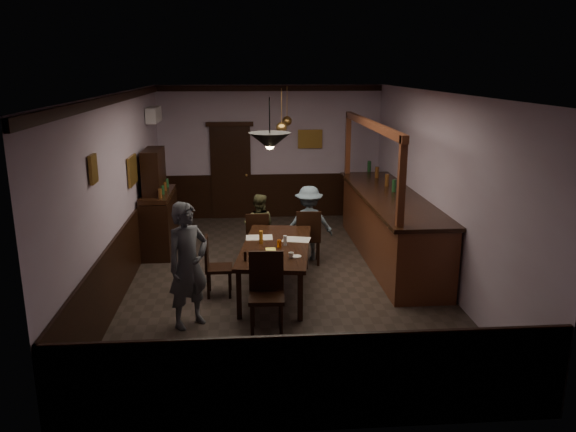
{
  "coord_description": "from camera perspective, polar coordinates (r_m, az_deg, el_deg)",
  "views": [
    {
      "loc": [
        -0.59,
        -8.63,
        3.38
      ],
      "look_at": [
        0.06,
        -0.3,
        1.15
      ],
      "focal_mm": 35.0,
      "sensor_mm": 36.0,
      "label": 1
    }
  ],
  "objects": [
    {
      "name": "newspaper_left",
      "position": [
        8.91,
        -2.94,
        -2.2
      ],
      "size": [
        0.42,
        0.3,
        0.01
      ],
      "primitive_type": "cube",
      "rotation": [
        0.0,
        0.0,
        -0.01
      ],
      "color": "silver",
      "rests_on": "dining_table"
    },
    {
      "name": "pastry_plate",
      "position": [
        8.02,
        -2.1,
        -4.15
      ],
      "size": [
        0.22,
        0.22,
        0.01
      ],
      "primitive_type": "cylinder",
      "color": "white",
      "rests_on": "dining_table"
    },
    {
      "name": "picture_back",
      "position": [
        12.77,
        2.26,
        7.82
      ],
      "size": [
        0.55,
        0.04,
        0.42
      ],
      "color": "olive",
      "rests_on": "ground"
    },
    {
      "name": "water_glass",
      "position": [
        8.52,
        -0.3,
        -2.49
      ],
      "size": [
        0.06,
        0.06,
        0.15
      ],
      "primitive_type": "cylinder",
      "color": "silver",
      "rests_on": "dining_table"
    },
    {
      "name": "dining_table",
      "position": [
        8.57,
        -1.23,
        -3.37
      ],
      "size": [
        1.31,
        2.32,
        0.75
      ],
      "rotation": [
        0.0,
        0.0,
        -0.15
      ],
      "color": "black",
      "rests_on": "ground"
    },
    {
      "name": "napkin",
      "position": [
        8.36,
        -1.77,
        -3.38
      ],
      "size": [
        0.17,
        0.17,
        0.0
      ],
      "primitive_type": "cube",
      "rotation": [
        0.0,
        0.0,
        -0.15
      ],
      "color": "#F8EB5B",
      "rests_on": "dining_table"
    },
    {
      "name": "pastry_ring_a",
      "position": [
        8.07,
        -1.92,
        -3.82
      ],
      "size": [
        0.13,
        0.13,
        0.04
      ],
      "primitive_type": "torus",
      "color": "#C68C47",
      "rests_on": "pastry_plate"
    },
    {
      "name": "coffee_cup",
      "position": [
        7.95,
        0.31,
        -3.98
      ],
      "size": [
        0.09,
        0.09,
        0.07
      ],
      "primitive_type": "imported",
      "rotation": [
        0.0,
        0.0,
        -0.15
      ],
      "color": "white",
      "rests_on": "saucer"
    },
    {
      "name": "person_seated_left",
      "position": [
        10.12,
        -2.98,
        -1.05
      ],
      "size": [
        0.67,
        0.58,
        1.19
      ],
      "primitive_type": "imported",
      "rotation": [
        0.0,
        0.0,
        2.89
      ],
      "color": "#4B4A2D",
      "rests_on": "ground"
    },
    {
      "name": "picture_left_large",
      "position": [
        9.76,
        -15.52,
        4.49
      ],
      "size": [
        0.04,
        0.62,
        0.48
      ],
      "color": "olive",
      "rests_on": "ground"
    },
    {
      "name": "picture_left_small",
      "position": [
        7.38,
        -19.18,
        4.53
      ],
      "size": [
        0.04,
        0.28,
        0.36
      ],
      "color": "olive",
      "rests_on": "ground"
    },
    {
      "name": "door_back",
      "position": [
        12.8,
        -5.83,
        4.37
      ],
      "size": [
        0.9,
        0.06,
        2.1
      ],
      "primitive_type": "cube",
      "color": "black",
      "rests_on": "ground"
    },
    {
      "name": "sideboard",
      "position": [
        10.73,
        -13.05,
        0.5
      ],
      "size": [
        0.52,
        1.46,
        1.93
      ],
      "color": "black",
      "rests_on": "ground"
    },
    {
      "name": "pendant_brass_far",
      "position": [
        11.66,
        -0.1,
        9.62
      ],
      "size": [
        0.2,
        0.2,
        0.81
      ],
      "color": "#BF8C3F",
      "rests_on": "ground"
    },
    {
      "name": "person_seated_right",
      "position": [
        10.03,
        2.12,
        -0.72
      ],
      "size": [
        0.87,
        0.5,
        1.34
      ],
      "primitive_type": "imported",
      "rotation": [
        0.0,
        0.0,
        3.14
      ],
      "color": "slate",
      "rests_on": "ground"
    },
    {
      "name": "bar_counter",
      "position": [
        10.26,
        10.26,
        -0.88
      ],
      "size": [
        1.03,
        4.43,
        2.48
      ],
      "color": "#552616",
      "rests_on": "ground"
    },
    {
      "name": "pendant_iron",
      "position": [
        7.4,
        -1.86,
        7.61
      ],
      "size": [
        0.56,
        0.56,
        0.67
      ],
      "color": "black",
      "rests_on": "ground"
    },
    {
      "name": "ac_unit",
      "position": [
        11.7,
        -13.49,
        9.98
      ],
      "size": [
        0.2,
        0.85,
        0.3
      ],
      "color": "white",
      "rests_on": "ground"
    },
    {
      "name": "saucer",
      "position": [
        8.03,
        0.84,
        -4.12
      ],
      "size": [
        0.15,
        0.15,
        0.01
      ],
      "primitive_type": "cylinder",
      "color": "white",
      "rests_on": "dining_table"
    },
    {
      "name": "pendant_brass_mid",
      "position": [
        10.37,
        -0.66,
        8.95
      ],
      "size": [
        0.2,
        0.2,
        0.81
      ],
      "color": "#BF8C3F",
      "rests_on": "ground"
    },
    {
      "name": "chair_far_left",
      "position": [
        9.88,
        -3.11,
        -1.99
      ],
      "size": [
        0.41,
        0.41,
        0.92
      ],
      "rotation": [
        0.0,
        0.0,
        3.11
      ],
      "color": "black",
      "rests_on": "ground"
    },
    {
      "name": "chair_near",
      "position": [
        7.38,
        -2.21,
        -7.38
      ],
      "size": [
        0.47,
        0.47,
        1.05
      ],
      "rotation": [
        0.0,
        0.0,
        -0.04
      ],
      "color": "black",
      "rests_on": "ground"
    },
    {
      "name": "beer_glass",
      "position": [
        8.6,
        -2.76,
        -2.17
      ],
      "size": [
        0.06,
        0.06,
        0.2
      ],
      "primitive_type": "cylinder",
      "color": "#BF721E",
      "rests_on": "dining_table"
    },
    {
      "name": "newspaper_right",
      "position": [
        8.8,
        0.86,
        -2.41
      ],
      "size": [
        0.48,
        0.4,
        0.01
      ],
      "primitive_type": "cube",
      "rotation": [
        0.0,
        0.0,
        -0.25
      ],
      "color": "silver",
      "rests_on": "dining_table"
    },
    {
      "name": "chair_side",
      "position": [
        8.56,
        -7.54,
        -4.82
      ],
      "size": [
        0.4,
        0.4,
        0.92
      ],
      "rotation": [
        0.0,
        0.0,
        1.57
      ],
      "color": "black",
      "rests_on": "ground"
    },
    {
      "name": "person_standing",
      "position": [
        7.52,
        -10.12,
        -4.94
      ],
      "size": [
        0.74,
        0.71,
        1.7
      ],
      "primitive_type": "imported",
      "rotation": [
        0.0,
        0.0,
        0.71
      ],
      "color": "#4D5158",
      "rests_on": "ground"
    },
    {
      "name": "room",
      "position": [
        8.85,
        -0.57,
        2.68
      ],
      "size": [
        5.01,
        8.01,
        3.01
      ],
      "color": "#2D2621",
      "rests_on": "ground"
    },
    {
      "name": "soda_can",
      "position": [
        8.41,
        -0.9,
        -2.84
      ],
      "size": [
        0.07,
        0.07,
        0.12
      ],
      "primitive_type": "cylinder",
      "color": "orange",
      "rests_on": "dining_table"
    },
    {
      "name": "chair_far_right",
      "position": [
        9.8,
        2.09,
        -1.92
      ],
      "size": [
        0.46,
        0.46,
        0.98
      ],
      "rotation": [
        0.0,
        0.0,
        3.06
      ],
      "color": "black",
      "rests_on": "ground"
    },
    {
      "name": "pastry_ring_b",
      "position": [
        8.07,
        -1.83,
        -3.81
      ],
      "size": [
        0.13,
        0.13,
        0.04
      ],
      "primitive_type": "torus",
      "color": "#C68C47",
      "rests_on": "pastry_plate"
    },
    {
      "name": "pepper_mill",
      "position": [
        7.86,
        -4.37,
        -4.09
      ],
      "size": [
        0.04,
        0.04,
        0.14
      ],
      "primitive_type": "cylinder",
      "color": "black",
      "rests_on": "dining_table"
    }
  ]
}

